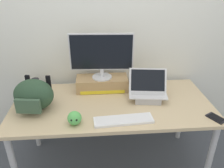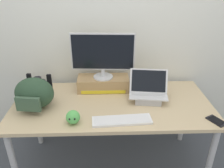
{
  "view_description": "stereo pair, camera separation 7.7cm",
  "coord_description": "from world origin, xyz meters",
  "views": [
    {
      "loc": [
        -0.13,
        -1.69,
        1.75
      ],
      "look_at": [
        0.0,
        0.0,
        0.89
      ],
      "focal_mm": 36.69,
      "sensor_mm": 36.0,
      "label": 1
    },
    {
      "loc": [
        -0.06,
        -1.69,
        1.75
      ],
      "look_at": [
        0.0,
        0.0,
        0.89
      ],
      "focal_mm": 36.69,
      "sensor_mm": 36.0,
      "label": 2
    }
  ],
  "objects": [
    {
      "name": "toner_box_yellow",
      "position": [
        -0.07,
        0.25,
        0.78
      ],
      "size": [
        0.48,
        0.21,
        0.12
      ],
      "color": "#A88456",
      "rests_on": "desk"
    },
    {
      "name": "desktop_monitor",
      "position": [
        -0.07,
        0.25,
        1.06
      ],
      "size": [
        0.57,
        0.18,
        0.42
      ],
      "rotation": [
        0.0,
        0.0,
        -0.06
      ],
      "color": "silver",
      "rests_on": "toner_box_yellow"
    },
    {
      "name": "messenger_backpack",
      "position": [
        -0.64,
        -0.05,
        0.84
      ],
      "size": [
        0.35,
        0.31,
        0.26
      ],
      "rotation": [
        0.0,
        0.0,
        -0.13
      ],
      "color": "#28422D",
      "rests_on": "desk"
    },
    {
      "name": "plush_toy",
      "position": [
        -0.3,
        -0.28,
        0.77
      ],
      "size": [
        0.1,
        0.1,
        0.1
      ],
      "color": "#56B256",
      "rests_on": "desk"
    },
    {
      "name": "open_laptop",
      "position": [
        0.32,
        0.04,
        0.77
      ],
      "size": [
        0.35,
        0.25,
        0.26
      ],
      "rotation": [
        0.0,
        0.0,
        -0.13
      ],
      "color": "#ADADB2",
      "rests_on": "desk"
    },
    {
      "name": "ground_plane",
      "position": [
        0.0,
        0.0,
        0.0
      ],
      "size": [
        20.0,
        20.0,
        0.0
      ],
      "primitive_type": "plane",
      "color": "#474C56"
    },
    {
      "name": "back_wall",
      "position": [
        0.0,
        0.5,
        1.3
      ],
      "size": [
        7.0,
        0.1,
        2.6
      ],
      "primitive_type": "cube",
      "color": "silver",
      "rests_on": "ground"
    },
    {
      "name": "coffee_mug",
      "position": [
        -0.71,
        0.33,
        0.76
      ],
      "size": [
        0.12,
        0.08,
        0.09
      ],
      "color": "black",
      "rests_on": "desk"
    },
    {
      "name": "desk",
      "position": [
        0.0,
        0.0,
        0.65
      ],
      "size": [
        1.7,
        0.8,
        0.71
      ],
      "color": "tan",
      "rests_on": "ground"
    },
    {
      "name": "cell_phone",
      "position": [
        0.78,
        -0.3,
        0.72
      ],
      "size": [
        0.14,
        0.16,
        0.01
      ],
      "rotation": [
        0.0,
        0.0,
        0.51
      ],
      "color": "black",
      "rests_on": "desk"
    },
    {
      "name": "external_keyboard",
      "position": [
        0.07,
        -0.28,
        0.73
      ],
      "size": [
        0.46,
        0.15,
        0.02
      ],
      "rotation": [
        0.0,
        0.0,
        0.07
      ],
      "color": "white",
      "rests_on": "desk"
    }
  ]
}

